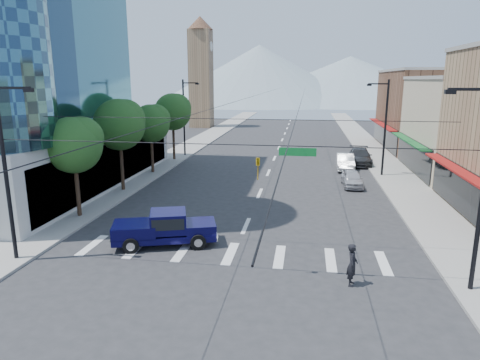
{
  "coord_description": "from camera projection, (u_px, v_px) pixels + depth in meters",
  "views": [
    {
      "loc": [
        3.52,
        -19.26,
        8.97
      ],
      "look_at": [
        -0.35,
        5.82,
        3.0
      ],
      "focal_mm": 32.0,
      "sensor_mm": 36.0,
      "label": 1
    }
  ],
  "objects": [
    {
      "name": "tree_midfar",
      "position": [
        152.0,
        122.0,
        40.94
      ],
      "size": [
        3.65,
        3.64,
        6.71
      ],
      "color": "black",
      "rests_on": "ground"
    },
    {
      "name": "mountain_right",
      "position": [
        349.0,
        80.0,
        170.01
      ],
      "size": [
        90.0,
        90.0,
        18.0
      ],
      "primitive_type": "cone",
      "color": "gray",
      "rests_on": "ground"
    },
    {
      "name": "pickup_truck",
      "position": [
        164.0,
        228.0,
        23.58
      ],
      "size": [
        6.01,
        3.59,
        1.92
      ],
      "rotation": [
        0.0,
        0.0,
        0.3
      ],
      "color": "#090736",
      "rests_on": "ground"
    },
    {
      "name": "parked_car_far",
      "position": [
        360.0,
        157.0,
        46.22
      ],
      "size": [
        2.69,
        5.97,
        1.7
      ],
      "primitive_type": "imported",
      "rotation": [
        0.0,
        0.0,
        -0.05
      ],
      "color": "#2F2F31",
      "rests_on": "ground"
    },
    {
      "name": "sidewalk_left",
      "position": [
        196.0,
        143.0,
        61.35
      ],
      "size": [
        4.0,
        120.0,
        0.15
      ],
      "primitive_type": "cube",
      "color": "gray",
      "rests_on": "ground"
    },
    {
      "name": "parked_car_mid",
      "position": [
        345.0,
        162.0,
        43.61
      ],
      "size": [
        1.79,
        4.87,
        1.59
      ],
      "primitive_type": "imported",
      "rotation": [
        0.0,
        0.0,
        -0.02
      ],
      "color": "silver",
      "rests_on": "ground"
    },
    {
      "name": "lamp_pole_ne",
      "position": [
        384.0,
        124.0,
        39.56
      ],
      "size": [
        2.0,
        0.25,
        9.0
      ],
      "color": "black",
      "rests_on": "ground"
    },
    {
      "name": "pedestrian",
      "position": [
        352.0,
        265.0,
        18.95
      ],
      "size": [
        0.57,
        0.77,
        1.94
      ],
      "primitive_type": "imported",
      "rotation": [
        0.0,
        0.0,
        1.42
      ],
      "color": "black",
      "rests_on": "ground"
    },
    {
      "name": "tree_midnear",
      "position": [
        121.0,
        123.0,
        34.07
      ],
      "size": [
        4.09,
        4.09,
        7.52
      ],
      "color": "black",
      "rests_on": "ground"
    },
    {
      "name": "tree_near",
      "position": [
        76.0,
        143.0,
        27.47
      ],
      "size": [
        3.65,
        3.64,
        6.71
      ],
      "color": "black",
      "rests_on": "ground"
    },
    {
      "name": "lamp_pole_nw",
      "position": [
        185.0,
        115.0,
        50.42
      ],
      "size": [
        2.0,
        0.25,
        9.0
      ],
      "color": "black",
      "rests_on": "ground"
    },
    {
      "name": "signal_rig",
      "position": [
        229.0,
        179.0,
        19.05
      ],
      "size": [
        21.8,
        0.2,
        9.0
      ],
      "color": "black",
      "rests_on": "ground"
    },
    {
      "name": "tree_far",
      "position": [
        174.0,
        111.0,
        47.54
      ],
      "size": [
        4.09,
        4.09,
        7.52
      ],
      "color": "black",
      "rests_on": "ground"
    },
    {
      "name": "clock_tower",
      "position": [
        201.0,
        71.0,
        80.77
      ],
      "size": [
        4.8,
        4.8,
        20.4
      ],
      "color": "#8C6B4C",
      "rests_on": "ground"
    },
    {
      "name": "shop_far",
      "position": [
        435.0,
        111.0,
        55.47
      ],
      "size": [
        12.0,
        18.0,
        10.0
      ],
      "primitive_type": "cube",
      "color": "brown",
      "rests_on": "ground"
    },
    {
      "name": "ground",
      "position": [
        229.0,
        266.0,
        21.11
      ],
      "size": [
        160.0,
        160.0,
        0.0
      ],
      "primitive_type": "plane",
      "color": "#28282B",
      "rests_on": "ground"
    },
    {
      "name": "sidewalk_right",
      "position": [
        369.0,
        147.0,
        57.79
      ],
      "size": [
        4.0,
        120.0,
        0.15
      ],
      "primitive_type": "cube",
      "color": "gray",
      "rests_on": "ground"
    },
    {
      "name": "parked_car_near",
      "position": [
        352.0,
        179.0,
        36.63
      ],
      "size": [
        1.74,
        4.1,
        1.38
      ],
      "primitive_type": "imported",
      "rotation": [
        0.0,
        0.0,
        0.03
      ],
      "color": "#BAB9BE",
      "rests_on": "ground"
    },
    {
      "name": "mountain_left",
      "position": [
        259.0,
        74.0,
        165.12
      ],
      "size": [
        80.0,
        80.0,
        22.0
      ],
      "primitive_type": "cone",
      "color": "gray",
      "rests_on": "ground"
    }
  ]
}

